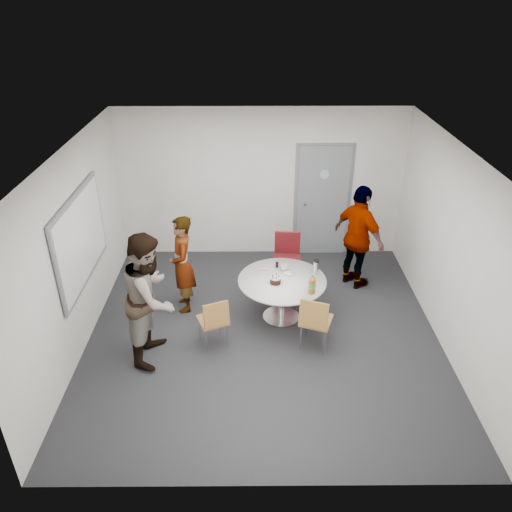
{
  "coord_description": "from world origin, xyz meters",
  "views": [
    {
      "loc": [
        -0.14,
        -5.79,
        4.5
      ],
      "look_at": [
        -0.1,
        0.25,
        1.15
      ],
      "focal_mm": 35.0,
      "sensor_mm": 36.0,
      "label": 1
    }
  ],
  "objects_px": {
    "chair_near_right": "(315,319)",
    "person_left": "(151,297)",
    "table": "(284,285)",
    "chair_near_left": "(214,319)",
    "person_right": "(359,238)",
    "chair_far": "(287,254)",
    "door": "(322,201)",
    "person_main": "(182,264)",
    "whiteboard": "(81,239)"
  },
  "relations": [
    {
      "from": "table",
      "to": "chair_near_left",
      "type": "xyz_separation_m",
      "value": [
        -0.98,
        -0.67,
        -0.12
      ]
    },
    {
      "from": "chair_near_left",
      "to": "person_main",
      "type": "height_order",
      "value": "person_main"
    },
    {
      "from": "whiteboard",
      "to": "person_main",
      "type": "xyz_separation_m",
      "value": [
        1.25,
        0.48,
        -0.68
      ]
    },
    {
      "from": "person_main",
      "to": "chair_far",
      "type": "bearing_deg",
      "value": 101.39
    },
    {
      "from": "person_left",
      "to": "whiteboard",
      "type": "bearing_deg",
      "value": 65.18
    },
    {
      "from": "person_main",
      "to": "chair_near_left",
      "type": "bearing_deg",
      "value": 16.82
    },
    {
      "from": "person_left",
      "to": "person_right",
      "type": "relative_size",
      "value": 1.04
    },
    {
      "from": "door",
      "to": "chair_near_right",
      "type": "xyz_separation_m",
      "value": [
        -0.42,
        -2.84,
        -0.51
      ]
    },
    {
      "from": "chair_far",
      "to": "person_left",
      "type": "relative_size",
      "value": 0.51
    },
    {
      "from": "person_main",
      "to": "person_right",
      "type": "height_order",
      "value": "person_right"
    },
    {
      "from": "table",
      "to": "person_left",
      "type": "bearing_deg",
      "value": -155.86
    },
    {
      "from": "chair_near_right",
      "to": "person_left",
      "type": "relative_size",
      "value": 0.46
    },
    {
      "from": "chair_near_left",
      "to": "person_left",
      "type": "xyz_separation_m",
      "value": [
        -0.79,
        -0.12,
        0.44
      ]
    },
    {
      "from": "person_main",
      "to": "person_right",
      "type": "xyz_separation_m",
      "value": [
        2.76,
        0.65,
        0.11
      ]
    },
    {
      "from": "whiteboard",
      "to": "person_left",
      "type": "distance_m",
      "value": 1.28
    },
    {
      "from": "chair_near_left",
      "to": "chair_near_right",
      "type": "distance_m",
      "value": 1.36
    },
    {
      "from": "door",
      "to": "person_left",
      "type": "relative_size",
      "value": 1.16
    },
    {
      "from": "door",
      "to": "chair_near_right",
      "type": "relative_size",
      "value": 2.5
    },
    {
      "from": "chair_near_right",
      "to": "person_left",
      "type": "bearing_deg",
      "value": -158.59
    },
    {
      "from": "chair_near_left",
      "to": "chair_far",
      "type": "distance_m",
      "value": 1.99
    },
    {
      "from": "whiteboard",
      "to": "chair_near_right",
      "type": "height_order",
      "value": "whiteboard"
    },
    {
      "from": "chair_near_right",
      "to": "person_main",
      "type": "xyz_separation_m",
      "value": [
        -1.89,
        1.04,
        0.26
      ]
    },
    {
      "from": "chair_near_left",
      "to": "person_left",
      "type": "relative_size",
      "value": 0.43
    },
    {
      "from": "person_right",
      "to": "table",
      "type": "bearing_deg",
      "value": 92.22
    },
    {
      "from": "door",
      "to": "person_main",
      "type": "bearing_deg",
      "value": -141.99
    },
    {
      "from": "chair_near_right",
      "to": "person_main",
      "type": "height_order",
      "value": "person_main"
    },
    {
      "from": "person_right",
      "to": "person_main",
      "type": "bearing_deg",
      "value": 68.25
    },
    {
      "from": "chair_far",
      "to": "chair_near_right",
      "type": "bearing_deg",
      "value": 103.65
    },
    {
      "from": "table",
      "to": "chair_near_left",
      "type": "distance_m",
      "value": 1.2
    },
    {
      "from": "whiteboard",
      "to": "person_right",
      "type": "xyz_separation_m",
      "value": [
        4.01,
        1.13,
        -0.57
      ]
    },
    {
      "from": "chair_near_left",
      "to": "person_left",
      "type": "bearing_deg",
      "value": 165.72
    },
    {
      "from": "door",
      "to": "whiteboard",
      "type": "distance_m",
      "value": 4.25
    },
    {
      "from": "whiteboard",
      "to": "chair_far",
      "type": "bearing_deg",
      "value": 22.24
    },
    {
      "from": "chair_far",
      "to": "door",
      "type": "bearing_deg",
      "value": -117.13
    },
    {
      "from": "table",
      "to": "chair_far",
      "type": "height_order",
      "value": "table"
    },
    {
      "from": "chair_near_left",
      "to": "chair_near_right",
      "type": "bearing_deg",
      "value": -25.67
    },
    {
      "from": "person_left",
      "to": "person_right",
      "type": "xyz_separation_m",
      "value": [
        3.02,
        1.74,
        -0.04
      ]
    },
    {
      "from": "whiteboard",
      "to": "person_left",
      "type": "xyz_separation_m",
      "value": [
        0.99,
        -0.61,
        -0.54
      ]
    },
    {
      "from": "table",
      "to": "chair_near_right",
      "type": "distance_m",
      "value": 0.83
    },
    {
      "from": "chair_near_right",
      "to": "person_right",
      "type": "distance_m",
      "value": 1.93
    },
    {
      "from": "door",
      "to": "table",
      "type": "height_order",
      "value": "door"
    },
    {
      "from": "person_right",
      "to": "chair_near_right",
      "type": "bearing_deg",
      "value": 117.74
    },
    {
      "from": "person_left",
      "to": "person_main",
      "type": "bearing_deg",
      "value": -6.72
    },
    {
      "from": "whiteboard",
      "to": "chair_far",
      "type": "height_order",
      "value": "whiteboard"
    },
    {
      "from": "whiteboard",
      "to": "chair_near_left",
      "type": "bearing_deg",
      "value": -15.37
    },
    {
      "from": "chair_near_left",
      "to": "person_left",
      "type": "height_order",
      "value": "person_left"
    },
    {
      "from": "door",
      "to": "chair_near_right",
      "type": "distance_m",
      "value": 2.91
    },
    {
      "from": "door",
      "to": "table",
      "type": "xyz_separation_m",
      "value": [
        -0.8,
        -2.1,
        -0.44
      ]
    },
    {
      "from": "chair_near_right",
      "to": "chair_far",
      "type": "relative_size",
      "value": 0.92
    },
    {
      "from": "chair_near_right",
      "to": "person_right",
      "type": "bearing_deg",
      "value": 82.73
    }
  ]
}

